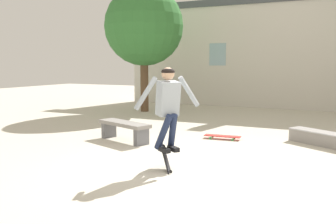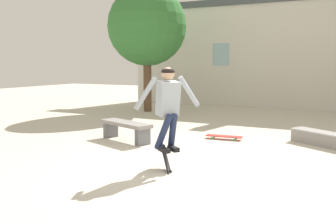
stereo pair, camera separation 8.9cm
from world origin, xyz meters
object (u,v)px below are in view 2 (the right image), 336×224
at_px(tree_left, 147,26).
at_px(park_bench, 126,127).
at_px(skater, 168,102).
at_px(skateboard_flipping, 167,162).
at_px(skate_ledge, 326,139).
at_px(skateboard_resting, 224,136).

xyz_separation_m(tree_left, park_bench, (2.22, -4.85, -2.76)).
bearing_deg(skater, skateboard_flipping, -60.98).
height_order(tree_left, skater, tree_left).
relative_size(skate_ledge, skater, 1.10).
distance_m(skater, skateboard_flipping, 1.00).
height_order(park_bench, skater, skater).
xyz_separation_m(skate_ledge, skateboard_flipping, (-2.21, -3.14, -0.02)).
distance_m(tree_left, skateboard_resting, 6.30).
xyz_separation_m(park_bench, skateboard_flipping, (1.89, -1.66, -0.19)).
distance_m(tree_left, skateboard_flipping, 8.24).
distance_m(skate_ledge, skateboard_resting, 2.19).
bearing_deg(skateboard_resting, skate_ledge, -177.48).
bearing_deg(tree_left, skateboard_resting, -41.26).
distance_m(park_bench, skater, 2.63).
relative_size(skater, skateboard_flipping, 2.07).
xyz_separation_m(tree_left, skate_ledge, (6.33, -3.36, -2.92)).
relative_size(park_bench, skateboard_resting, 1.74).
height_order(tree_left, park_bench, tree_left).
distance_m(skate_ledge, skateboard_flipping, 3.84).
relative_size(park_bench, skater, 1.08).
bearing_deg(skate_ledge, skater, -94.48).
bearing_deg(tree_left, skater, -57.49).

